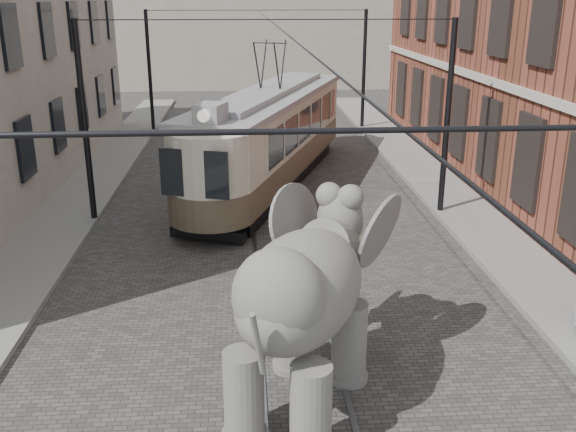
{
  "coord_description": "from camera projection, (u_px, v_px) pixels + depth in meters",
  "views": [
    {
      "loc": [
        -0.95,
        -12.96,
        6.54
      ],
      "look_at": [
        -0.05,
        0.03,
        2.1
      ],
      "focal_mm": 40.03,
      "sensor_mm": 36.0,
      "label": 1
    }
  ],
  "objects": [
    {
      "name": "ground",
      "position": [
        290.0,
        305.0,
        14.41
      ],
      "size": [
        120.0,
        120.0,
        0.0
      ],
      "primitive_type": "plane",
      "color": "#474441"
    },
    {
      "name": "tram_rails",
      "position": [
        290.0,
        304.0,
        14.41
      ],
      "size": [
        1.54,
        80.0,
        0.02
      ],
      "primitive_type": null,
      "color": "slate",
      "rests_on": "ground"
    },
    {
      "name": "sidewalk_right",
      "position": [
        550.0,
        294.0,
        14.78
      ],
      "size": [
        2.0,
        60.0,
        0.15
      ],
      "primitive_type": "cube",
      "color": "slate",
      "rests_on": "ground"
    },
    {
      "name": "catenary",
      "position": [
        271.0,
        129.0,
        18.15
      ],
      "size": [
        11.0,
        30.2,
        6.0
      ],
      "primitive_type": null,
      "color": "black",
      "rests_on": "ground"
    },
    {
      "name": "tram",
      "position": [
        271.0,
        115.0,
        22.98
      ],
      "size": [
        6.69,
        13.01,
        5.1
      ],
      "primitive_type": null,
      "rotation": [
        0.0,
        0.0,
        -0.33
      ],
      "color": "#BEB29A",
      "rests_on": "ground"
    },
    {
      "name": "elephant",
      "position": [
        301.0,
        317.0,
        10.29
      ],
      "size": [
        5.04,
        6.27,
        3.37
      ],
      "primitive_type": null,
      "rotation": [
        0.0,
        0.0,
        -0.42
      ],
      "color": "#605D59",
      "rests_on": "ground"
    }
  ]
}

